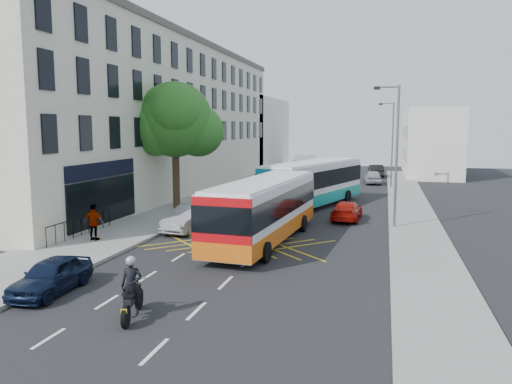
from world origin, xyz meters
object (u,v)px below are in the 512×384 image
Objects in this scene: street_tree at (175,120)px; bus_near at (264,209)px; lamp_far at (391,140)px; motorbike at (132,289)px; distant_car_grey at (337,172)px; pedestrian_far at (94,222)px; distant_car_silver at (372,177)px; lamp_near at (395,149)px; parked_car_silver at (190,218)px; bus_mid at (314,183)px; bus_far at (305,171)px; distant_car_dark at (376,171)px; parked_car_blue at (51,276)px; red_hatchback at (347,210)px.

bus_near is (8.31, -8.00, -4.61)m from street_tree.
motorbike is at bearing -102.31° from lamp_far.
distant_car_grey is at bearing 73.99° from motorbike.
distant_car_silver is at bearing -111.14° from pedestrian_far.
lamp_near is 1.84× the size of parked_car_silver.
bus_mid reaches higher than motorbike.
bus_far is (-2.71, 13.18, -0.27)m from bus_mid.
bus_mid is (-5.55, -12.99, -2.86)m from lamp_far.
motorbike is 10.91m from pedestrian_far.
pedestrian_far is at bearing -104.34° from bus_mid.
distant_car_dark is (6.71, 10.84, -0.76)m from bus_far.
bus_near reaches higher than motorbike.
street_tree is 20.92m from motorbike.
distant_car_dark is (0.19, 7.44, 0.02)m from distant_car_silver.
parked_car_silver is (-5.54, -10.41, -1.04)m from bus_mid.
distant_car_silver reaches higher than distant_car_grey.
distant_car_grey is (-5.93, 28.90, -4.00)m from lamp_near.
motorbike is (-1.48, -11.02, -0.76)m from bus_near.
distant_car_grey is at bearing -58.40° from distant_car_silver.
distant_car_silver is 33.64m from pedestrian_far.
parked_car_blue is 0.88× the size of distant_car_silver.
lamp_near is at bearing -81.76° from distant_car_grey.
bus_mid is 5.58× the size of motorbike.
parked_car_silver is at bearing 64.17° from distant_car_silver.
street_tree is 31.49m from distant_car_dark.
lamp_near reaches higher than parked_car_silver.
lamp_near is at bearing 50.35° from motorbike.
parked_car_blue is at bearing -128.88° from lamp_near.
red_hatchback is (2.79, -4.82, -1.15)m from bus_mid.
bus_mid is at bearing 23.82° from street_tree.
bus_mid is (0.84, 12.04, 0.07)m from bus_near.
parked_car_blue is 0.83× the size of distant_car_grey.
motorbike is (-7.87, -36.06, -3.70)m from lamp_far.
distant_car_grey is 2.39× the size of pedestrian_far.
pedestrian_far is (0.10, -10.45, -5.22)m from street_tree.
bus_far is at bearing 77.08° from motorbike.
lamp_far is 1.92× the size of red_hatchback.
lamp_near is at bearing -90.00° from lamp_far.
pedestrian_far is (-6.74, 8.57, 0.15)m from motorbike.
distant_car_grey is at bearing -80.85° from red_hatchback.
street_tree reaches higher than bus_mid.
lamp_near is 29.77m from distant_car_grey.
distant_car_silver is at bearing 19.99° from bus_far.
motorbike is at bearing -70.23° from street_tree.
bus_near is 5.30× the size of motorbike.
parked_car_blue is (2.91, -17.59, -5.67)m from street_tree.
lamp_far is at bearing -8.83° from bus_far.
lamp_near reaches higher than bus_near.
street_tree is at bearing -118.04° from bus_far.
street_tree is 11.68m from pedestrian_far.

